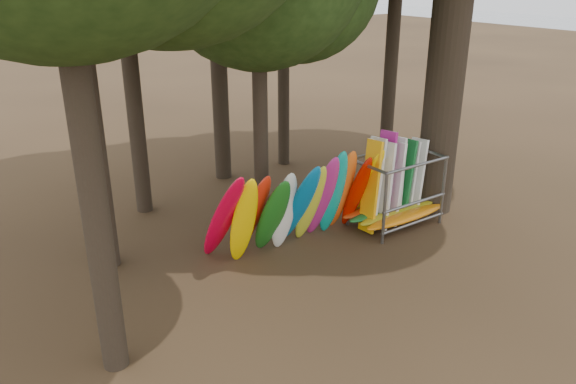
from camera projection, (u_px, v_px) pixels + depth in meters
ground at (342, 249)px, 15.55m from camera, size 120.00×120.00×0.00m
kayak_row at (301, 204)px, 15.25m from camera, size 5.55×2.34×2.93m
storage_rack at (395, 193)px, 16.73m from camera, size 3.23×1.54×2.87m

